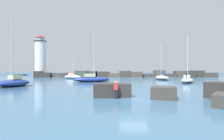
# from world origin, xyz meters

# --- Properties ---
(ground_plane) EXTENTS (600.00, 600.00, 0.00)m
(ground_plane) POSITION_xyz_m (0.00, 0.00, 0.00)
(ground_plane) COLOR #3D6B8E
(open_sea_beyond) EXTENTS (400.00, 116.00, 0.01)m
(open_sea_beyond) POSITION_xyz_m (0.00, 108.80, 0.00)
(open_sea_beyond) COLOR #2D5B7F
(open_sea_beyond) RESTS_ON ground
(breakwater_jetty) EXTENTS (66.66, 6.94, 2.57)m
(breakwater_jetty) POSITION_xyz_m (2.85, 48.78, 1.00)
(breakwater_jetty) COLOR #383330
(breakwater_jetty) RESTS_ON ground
(lighthouse) EXTENTS (5.30, 5.30, 15.60)m
(lighthouse) POSITION_xyz_m (-29.20, 49.26, 6.86)
(lighthouse) COLOR gray
(lighthouse) RESTS_ON ground
(foreground_rocks) EXTENTS (14.55, 7.86, 1.49)m
(foreground_rocks) POSITION_xyz_m (4.57, -0.40, 0.64)
(foreground_rocks) COLOR #383330
(foreground_rocks) RESTS_ON ground
(sailboat_moored_0) EXTENTS (8.36, 3.87, 10.36)m
(sailboat_moored_0) POSITION_xyz_m (-6.70, 22.22, 0.67)
(sailboat_moored_0) COLOR navy
(sailboat_moored_0) RESTS_ON ground
(sailboat_moored_1) EXTENTS (3.55, 6.25, 9.42)m
(sailboat_moored_1) POSITION_xyz_m (10.99, 30.37, 0.61)
(sailboat_moored_1) COLOR silver
(sailboat_moored_1) RESTS_ON ground
(sailboat_moored_2) EXTENTS (4.50, 5.50, 9.68)m
(sailboat_moored_2) POSITION_xyz_m (13.16, 19.58, 0.63)
(sailboat_moored_2) COLOR white
(sailboat_moored_2) RESTS_ON ground
(sailboat_moored_3) EXTENTS (4.56, 5.86, 11.13)m
(sailboat_moored_3) POSITION_xyz_m (-17.38, 11.23, 0.70)
(sailboat_moored_3) COLOR navy
(sailboat_moored_3) RESTS_ON ground
(sailboat_moored_4) EXTENTS (6.11, 4.10, 8.27)m
(sailboat_moored_4) POSITION_xyz_m (-14.11, 36.34, 0.66)
(sailboat_moored_4) COLOR white
(sailboat_moored_4) RESTS_ON ground
(person_on_rocks) EXTENTS (0.36, 0.22, 1.61)m
(person_on_rocks) POSITION_xyz_m (-1.61, -0.00, 0.89)
(person_on_rocks) COLOR #282833
(person_on_rocks) RESTS_ON ground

